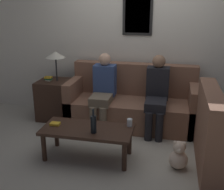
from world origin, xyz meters
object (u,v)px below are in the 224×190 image
Objects in this scene: wine_bottle at (93,124)px; coffee_table at (87,132)px; drinking_glass at (130,123)px; teddy_bear at (179,157)px; couch_main at (132,104)px; person_right at (157,92)px; person_left at (103,88)px.

coffee_table is at bearing 139.76° from wine_bottle.
drinking_glass is 0.28× the size of teddy_bear.
coffee_table reaches higher than teddy_bear.
coffee_table is at bearing -109.01° from couch_main.
person_left is at bearing 179.16° from person_right.
person_left is 3.23× the size of teddy_bear.
couch_main is 5.66× the size of teddy_bear.
person_left reaches higher than couch_main.
couch_main reaches higher than teddy_bear.
person_left is 0.99× the size of person_right.
wine_bottle is at bearing -82.21° from person_left.
drinking_glass is at bearing -56.23° from person_left.
couch_main reaches higher than coffee_table.
drinking_glass is 0.73m from teddy_bear.
wine_bottle is 3.11× the size of drinking_glass.
teddy_bear is at bearing -57.80° from couch_main.
person_right is (0.69, 1.09, 0.10)m from wine_bottle.
wine_bottle reaches higher than teddy_bear.
person_left is (-0.44, -0.17, 0.30)m from couch_main.
coffee_table is at bearing -128.94° from person_right.
drinking_glass is 0.08× the size of person_right.
drinking_glass is (0.51, 0.18, 0.11)m from coffee_table.
coffee_table is at bearing 179.52° from teddy_bear.
person_right reaches higher than couch_main.
teddy_bear is (0.74, -1.18, -0.18)m from couch_main.
coffee_table is 3.19× the size of teddy_bear.
person_left is at bearing 92.15° from coffee_table.
couch_main is at bearing 70.99° from coffee_table.
teddy_bear is at bearing -40.54° from person_left.
person_left reaches higher than drinking_glass.
person_right is at bearing -0.84° from person_left.
couch_main is 20.54× the size of drinking_glass.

